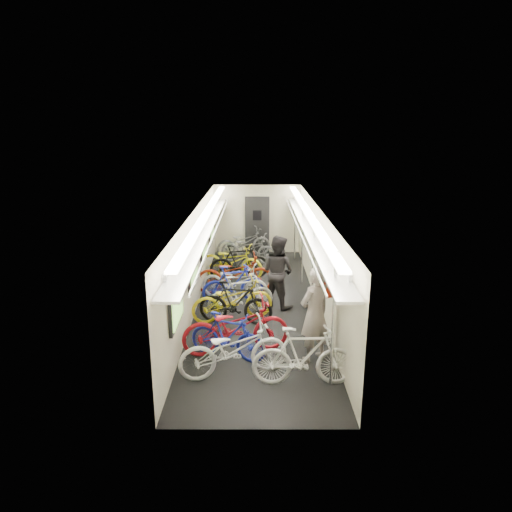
{
  "coord_description": "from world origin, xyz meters",
  "views": [
    {
      "loc": [
        -0.02,
        -10.75,
        4.25
      ],
      "look_at": [
        -0.03,
        0.35,
        1.15
      ],
      "focal_mm": 32.0,
      "sensor_mm": 36.0,
      "label": 1
    }
  ],
  "objects_px": {
    "bicycle_0": "(233,349)",
    "passenger_mid": "(278,271)",
    "passenger_near": "(315,314)",
    "bicycle_1": "(228,336)",
    "backpack": "(326,288)"
  },
  "relations": [
    {
      "from": "bicycle_0",
      "to": "passenger_mid",
      "type": "distance_m",
      "value": 3.48
    },
    {
      "from": "passenger_mid",
      "to": "passenger_near",
      "type": "bearing_deg",
      "value": 140.95
    },
    {
      "from": "bicycle_0",
      "to": "passenger_near",
      "type": "height_order",
      "value": "passenger_near"
    },
    {
      "from": "bicycle_1",
      "to": "backpack",
      "type": "height_order",
      "value": "backpack"
    },
    {
      "from": "backpack",
      "to": "bicycle_1",
      "type": "bearing_deg",
      "value": 171.28
    },
    {
      "from": "bicycle_1",
      "to": "backpack",
      "type": "bearing_deg",
      "value": -56.13
    },
    {
      "from": "passenger_near",
      "to": "backpack",
      "type": "height_order",
      "value": "passenger_near"
    },
    {
      "from": "backpack",
      "to": "passenger_mid",
      "type": "bearing_deg",
      "value": 88.31
    },
    {
      "from": "bicycle_0",
      "to": "bicycle_1",
      "type": "bearing_deg",
      "value": -2.87
    },
    {
      "from": "bicycle_1",
      "to": "passenger_mid",
      "type": "distance_m",
      "value": 2.94
    },
    {
      "from": "bicycle_0",
      "to": "bicycle_1",
      "type": "xyz_separation_m",
      "value": [
        -0.14,
        0.63,
        -0.05
      ]
    },
    {
      "from": "bicycle_1",
      "to": "backpack",
      "type": "relative_size",
      "value": 4.07
    },
    {
      "from": "bicycle_0",
      "to": "backpack",
      "type": "distance_m",
      "value": 2.19
    },
    {
      "from": "passenger_mid",
      "to": "backpack",
      "type": "xyz_separation_m",
      "value": [
        0.83,
        -2.27,
        0.38
      ]
    },
    {
      "from": "passenger_near",
      "to": "bicycle_1",
      "type": "bearing_deg",
      "value": -36.94
    }
  ]
}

